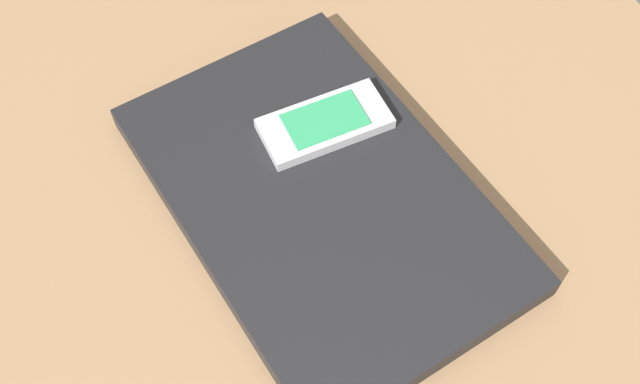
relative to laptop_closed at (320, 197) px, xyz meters
The scene contains 3 objects.
desk_surface 7.48cm from the laptop_closed, ahead, with size 120.00×80.00×3.00cm, color #9E7751.
laptop_closed is the anchor object (origin of this frame).
cell_phone_on_laptop 6.91cm from the laptop_closed, 151.62° to the left, with size 5.45×11.46×1.23cm.
Camera 1 is at (24.75, -15.19, 60.51)cm, focal length 43.11 mm.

